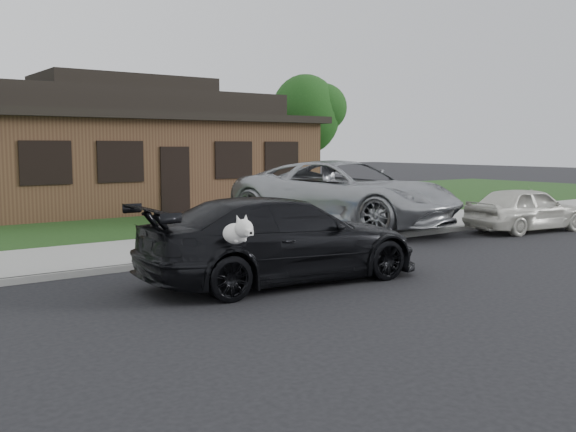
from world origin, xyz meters
TOP-DOWN VIEW (x-y plane):
  - ground at (0.00, 0.00)m, footprint 120.00×120.00m
  - sidewalk at (0.00, 5.00)m, footprint 60.00×3.00m
  - curb at (0.00, 3.50)m, footprint 60.00×0.12m
  - lawn at (0.00, 13.00)m, footprint 60.00×13.00m
  - driveway at (6.00, 10.00)m, footprint 4.50×13.00m
  - sedan at (1.08, 1.07)m, footprint 5.13×2.59m
  - minivan at (6.35, 5.45)m, footprint 4.52×6.91m
  - white_compact at (10.17, 2.39)m, footprint 3.73×1.91m
  - recycling_bin at (2.86, 5.00)m, footprint 0.56×0.59m
  - house at (4.00, 15.00)m, footprint 12.60×8.60m
  - tree_1 at (12.14, 14.40)m, footprint 3.15×3.00m

SIDE VIEW (x-z plane):
  - ground at x=0.00m, z-range 0.00..0.00m
  - sidewalk at x=0.00m, z-range 0.00..0.12m
  - curb at x=0.00m, z-range 0.00..0.12m
  - lawn at x=0.00m, z-range 0.00..0.13m
  - driveway at x=6.00m, z-range 0.00..0.14m
  - recycling_bin at x=2.86m, z-range 0.12..1.01m
  - white_compact at x=10.17m, z-range 0.00..1.22m
  - sedan at x=1.08m, z-range 0.00..1.45m
  - minivan at x=6.35m, z-range 0.14..1.91m
  - house at x=4.00m, z-range -0.19..4.46m
  - tree_1 at x=12.14m, z-range 1.09..6.34m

